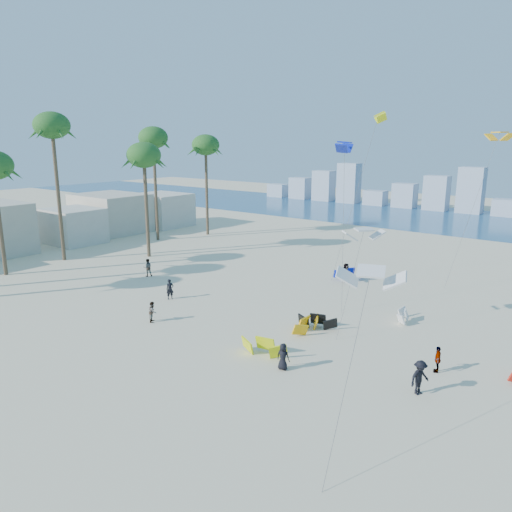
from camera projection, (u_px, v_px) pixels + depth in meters
The scene contains 10 objects.
ground at pixel (42, 377), 27.58m from camera, with size 220.00×220.00×0.00m, color beige.
ocean at pixel (444, 219), 82.71m from camera, with size 220.00×220.00×0.00m, color navy.
kitesurfer_near at pixel (170, 289), 40.85m from camera, with size 0.63×0.41×1.73m, color black.
kitesurfer_mid at pixel (153, 312), 35.78m from camera, with size 0.75×0.58×1.54m, color gray.
kitesurfers_far at pixel (328, 311), 35.68m from camera, with size 39.21×19.60×1.90m.
grounded_kites at pixel (339, 316), 35.75m from camera, with size 19.47×21.03×1.00m.
flying_kites at pixel (464, 170), 33.04m from camera, with size 31.58×36.90×16.19m.
palm_row at pixel (65, 150), 50.73m from camera, with size 10.35×44.80×16.09m.
beachfront_buildings at pixel (58, 222), 63.09m from camera, with size 11.50×43.00×6.00m.
distant_skyline at pixel (456, 195), 90.36m from camera, with size 85.00×3.00×8.40m.
Camera 1 is at (25.17, -12.32, 13.12)m, focal length 33.96 mm.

